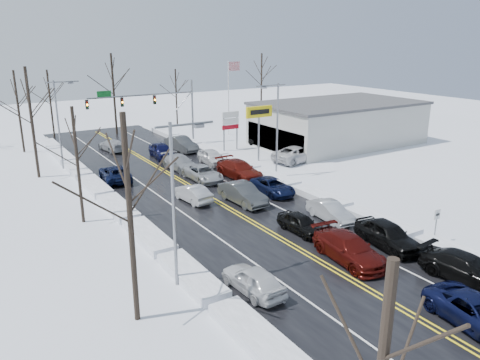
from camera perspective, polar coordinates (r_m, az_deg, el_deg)
ground at (r=33.45m, az=2.80°, el=-5.90°), size 160.00×160.00×0.00m
road_surface at (r=34.99m, az=0.93°, el=-4.82°), size 14.00×84.00×0.01m
snow_bank_left at (r=31.83m, az=-10.74°, el=-7.44°), size 1.66×72.00×0.54m
snow_bank_right at (r=39.38m, az=10.26°, el=-2.57°), size 1.66×72.00×0.54m
traffic_signal_mast at (r=57.77m, az=-10.40°, el=9.22°), size 13.28×0.39×8.00m
tires_plus_sign at (r=50.59m, az=2.34°, el=7.86°), size 3.20×0.34×6.00m
used_vehicles_sign at (r=55.86m, az=-1.18°, el=7.00°), size 2.20×0.22×4.65m
speed_limit_sign at (r=33.12m, az=22.84°, el=-4.49°), size 0.55×0.09×2.35m
flagpole at (r=64.67m, az=-1.28°, el=10.69°), size 1.87×1.20×10.00m
dealership_building at (r=60.94m, az=11.83°, el=6.85°), size 20.40×12.40×5.30m
streetlight_ne at (r=44.46m, az=4.36°, el=6.97°), size 3.20×0.25×9.00m
streetlight_sw at (r=24.47m, az=-7.73°, el=-1.49°), size 3.20×0.25×9.00m
streetlight_nw at (r=50.72m, az=-21.13°, el=7.13°), size 3.20×0.25×9.00m
tree_left_b at (r=21.09m, az=-13.56°, el=-0.06°), size 4.00×4.00×10.00m
tree_left_c at (r=34.74m, az=-19.43°, el=4.28°), size 3.40×3.40×8.50m
tree_left_d at (r=48.02m, az=-24.31°, el=8.73°), size 4.20×4.20×10.50m
tree_left_e at (r=59.98m, az=-25.58°, el=9.26°), size 3.80×3.80×9.50m
tree_far_b at (r=67.60m, az=-22.25°, el=10.05°), size 3.60×3.60×9.00m
tree_far_c at (r=67.40m, az=-15.26°, el=11.88°), size 4.40×4.40×11.00m
tree_far_d at (r=72.48m, az=-7.82°, el=11.23°), size 3.40×3.40×8.50m
tree_far_e at (r=80.67m, az=2.64°, el=12.93°), size 4.20×4.20×10.50m
queued_car_2 at (r=25.54m, az=26.81°, el=-15.64°), size 3.09×5.47×1.44m
queued_car_3 at (r=29.61m, az=13.04°, el=-9.53°), size 2.77×5.68×1.59m
queued_car_4 at (r=33.05m, az=7.38°, el=-6.33°), size 1.65×3.95×1.33m
queued_car_5 at (r=38.34m, az=0.33°, el=-2.83°), size 2.00×5.12×1.66m
queued_car_6 at (r=44.54m, az=-4.49°, el=-0.04°), size 2.36×5.04×1.39m
queued_car_7 at (r=48.37m, az=-7.25°, el=1.25°), size 2.50×5.28×1.49m
queued_car_8 at (r=53.50m, az=-9.50°, el=2.68°), size 2.46×5.10×1.68m
queued_car_11 at (r=29.44m, az=25.79°, el=-11.06°), size 2.70×5.47×1.53m
queued_car_12 at (r=32.07m, az=17.44°, el=-7.76°), size 2.62×5.20×1.70m
queued_car_13 at (r=35.50m, az=10.89°, el=-4.82°), size 1.82×4.34×1.40m
queued_car_14 at (r=40.76m, az=3.98°, el=-1.66°), size 2.35×4.86×1.33m
queued_car_15 at (r=45.15m, az=-0.09°, el=0.25°), size 2.61×5.89×1.68m
queued_car_16 at (r=50.17m, az=-3.41°, el=1.93°), size 2.24×4.77×1.58m
queued_car_17 at (r=56.45m, az=-7.12°, el=3.53°), size 2.39×5.36×1.71m
oncoming_car_0 at (r=38.99m, az=-5.82°, el=-2.58°), size 1.91×4.36×1.39m
oncoming_car_1 at (r=45.84m, az=-14.93°, el=-0.08°), size 3.07×5.54×1.47m
oncoming_car_2 at (r=58.17m, az=-15.29°, el=3.46°), size 2.49×4.99×1.39m
oncoming_car_3 at (r=25.68m, az=1.63°, el=-13.43°), size 1.92×4.30×1.44m
parked_car_0 at (r=51.62m, az=7.08°, el=2.26°), size 6.53×3.66×1.72m
parked_car_1 at (r=54.98m, az=8.35°, el=3.12°), size 2.49×5.61×1.60m
parked_car_2 at (r=58.43m, az=2.77°, el=4.10°), size 2.15×4.44×1.46m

